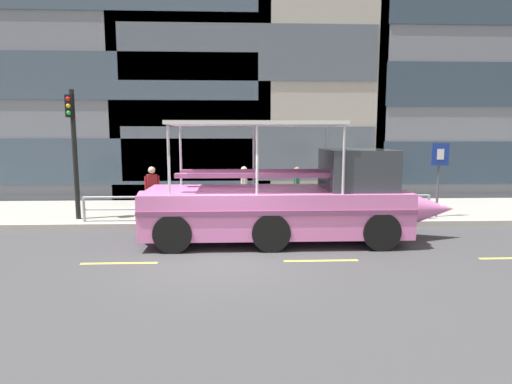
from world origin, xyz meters
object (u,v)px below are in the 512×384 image
object	(u,v)px
traffic_light_pole	(73,142)
pedestrian_near_stern	(152,187)
duck_tour_boat	(293,202)
pedestrian_mid_right	(244,185)
parking_sign	(439,167)
pedestrian_near_bow	(365,184)
pedestrian_mid_left	(297,185)

from	to	relation	value
traffic_light_pole	pedestrian_near_stern	size ratio (longest dim) A/B	2.45
duck_tour_boat	pedestrian_mid_right	xyz separation A→B (m)	(-1.34, 3.26, 0.10)
traffic_light_pole	parking_sign	bearing A→B (deg)	-0.59
parking_sign	duck_tour_boat	xyz separation A→B (m)	(-5.34, -2.34, -0.80)
parking_sign	pedestrian_near_bow	distance (m)	2.57
parking_sign	duck_tour_boat	bearing A→B (deg)	-156.37
pedestrian_mid_right	pedestrian_near_stern	bearing A→B (deg)	-169.55
duck_tour_boat	pedestrian_mid_left	size ratio (longest dim) A/B	5.38
parking_sign	pedestrian_near_stern	world-z (taller)	parking_sign
parking_sign	traffic_light_pole	bearing A→B (deg)	179.41
pedestrian_mid_left	pedestrian_mid_right	xyz separation A→B (m)	(-1.94, -0.20, 0.02)
duck_tour_boat	pedestrian_near_stern	world-z (taller)	duck_tour_boat
pedestrian_near_bow	traffic_light_pole	bearing A→B (deg)	-174.26
parking_sign	pedestrian_mid_right	world-z (taller)	parking_sign
pedestrian_mid_right	pedestrian_near_stern	world-z (taller)	pedestrian_near_stern
pedestrian_near_bow	pedestrian_near_stern	xyz separation A→B (m)	(-7.64, -0.81, 0.05)
pedestrian_mid_left	pedestrian_near_bow	bearing A→B (deg)	0.67
duck_tour_boat	pedestrian_mid_right	size ratio (longest dim) A/B	5.26
parking_sign	duck_tour_boat	distance (m)	5.88
duck_tour_boat	traffic_light_pole	bearing A→B (deg)	160.56
traffic_light_pole	pedestrian_mid_right	distance (m)	5.91
pedestrian_near_bow	pedestrian_mid_left	size ratio (longest dim) A/B	1.00
pedestrian_mid_right	pedestrian_near_stern	distance (m)	3.21
traffic_light_pole	pedestrian_near_stern	world-z (taller)	traffic_light_pole
parking_sign	pedestrian_near_stern	size ratio (longest dim) A/B	1.46
traffic_light_pole	duck_tour_boat	size ratio (longest dim) A/B	0.48
duck_tour_boat	pedestrian_mid_left	bearing A→B (deg)	80.14
pedestrian_mid_left	pedestrian_near_stern	size ratio (longest dim) A/B	0.95
traffic_light_pole	pedestrian_mid_right	bearing A→B (deg)	8.00
pedestrian_mid_right	pedestrian_near_stern	xyz separation A→B (m)	(-3.15, -0.58, 0.03)
parking_sign	pedestrian_mid_right	distance (m)	6.78
duck_tour_boat	pedestrian_near_stern	size ratio (longest dim) A/B	5.13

